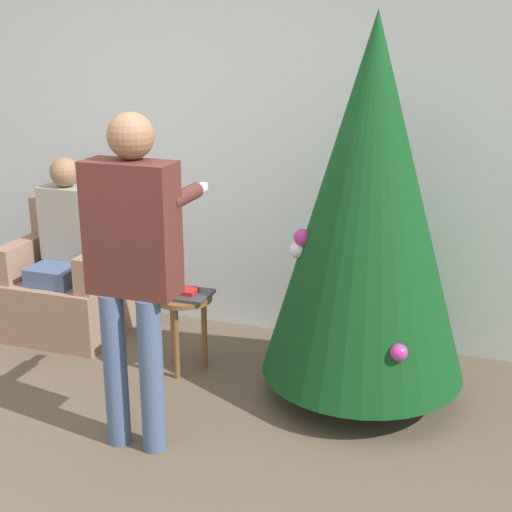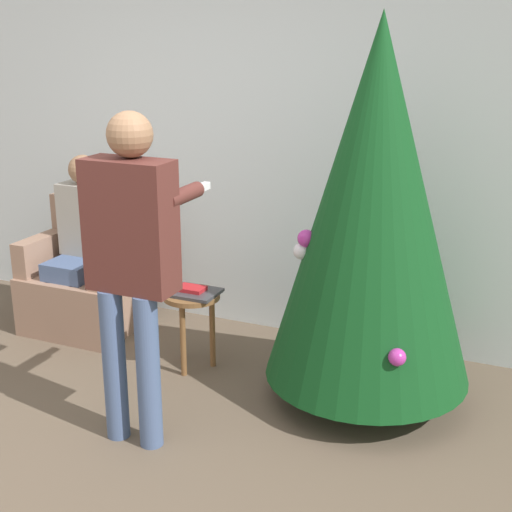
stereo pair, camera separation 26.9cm
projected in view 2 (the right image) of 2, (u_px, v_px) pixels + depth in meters
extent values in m
plane|color=brown|center=(51.00, 495.00, 3.28)|extent=(14.00, 14.00, 0.00)
cube|color=silver|center=(249.00, 137.00, 4.82)|extent=(8.00, 0.06, 2.70)
cylinder|color=brown|center=(365.00, 385.00, 4.12)|extent=(0.10, 0.10, 0.16)
cone|color=#0F4219|center=(374.00, 205.00, 3.79)|extent=(1.15, 1.15, 1.99)
sphere|color=#B23399|center=(306.00, 238.00, 3.87)|extent=(0.10, 0.10, 0.10)
sphere|color=#B23399|center=(397.00, 357.00, 3.53)|extent=(0.09, 0.09, 0.09)
sphere|color=white|center=(302.00, 251.00, 3.90)|extent=(0.10, 0.10, 0.10)
cube|color=#93705B|center=(84.00, 301.00, 5.05)|extent=(0.73, 0.62, 0.41)
cube|color=#93705B|center=(100.00, 231.00, 5.12)|extent=(0.73, 0.14, 0.50)
cube|color=#93705B|center=(45.00, 252.00, 5.07)|extent=(0.12, 0.56, 0.24)
cube|color=#93705B|center=(118.00, 262.00, 4.84)|extent=(0.12, 0.56, 0.24)
cylinder|color=#475B84|center=(54.00, 308.00, 4.92)|extent=(0.11, 0.11, 0.41)
cylinder|color=#475B84|center=(78.00, 313.00, 4.84)|extent=(0.11, 0.11, 0.41)
cube|color=#475B84|center=(77.00, 267.00, 4.93)|extent=(0.32, 0.40, 0.12)
cube|color=gray|center=(87.00, 219.00, 4.97)|extent=(0.36, 0.20, 0.50)
sphere|color=#936B4C|center=(83.00, 169.00, 4.86)|extent=(0.20, 0.20, 0.20)
cylinder|color=#475B84|center=(115.00, 365.00, 3.64)|extent=(0.12, 0.12, 0.82)
cylinder|color=#475B84|center=(148.00, 372.00, 3.56)|extent=(0.12, 0.12, 0.82)
cube|color=#562823|center=(130.00, 226.00, 3.43)|extent=(0.44, 0.20, 0.65)
sphere|color=#936B4C|center=(130.00, 134.00, 3.33)|extent=(0.22, 0.22, 0.22)
cylinder|color=#562823|center=(119.00, 189.00, 3.63)|extent=(0.08, 0.30, 0.08)
cylinder|color=#562823|center=(183.00, 195.00, 3.48)|extent=(0.08, 0.30, 0.08)
cube|color=white|center=(201.00, 188.00, 3.65)|extent=(0.04, 0.14, 0.04)
cylinder|color=brown|center=(192.00, 296.00, 4.38)|extent=(0.35, 0.35, 0.03)
cylinder|color=brown|center=(183.00, 340.00, 4.35)|extent=(0.04, 0.04, 0.47)
cylinder|color=brown|center=(212.00, 332.00, 4.47)|extent=(0.04, 0.04, 0.47)
cylinder|color=brown|center=(183.00, 327.00, 4.55)|extent=(0.04, 0.04, 0.47)
cube|color=#38383D|center=(192.00, 292.00, 4.37)|extent=(0.33, 0.24, 0.02)
cube|color=#B21E23|center=(191.00, 289.00, 4.37)|extent=(0.17, 0.11, 0.02)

